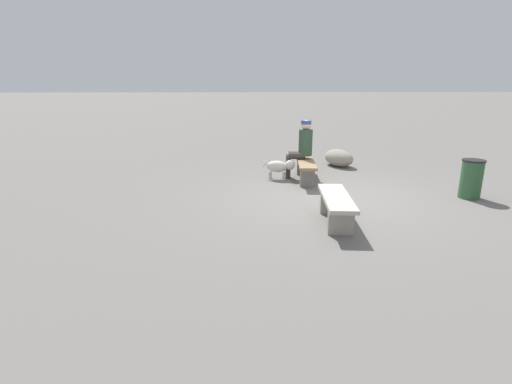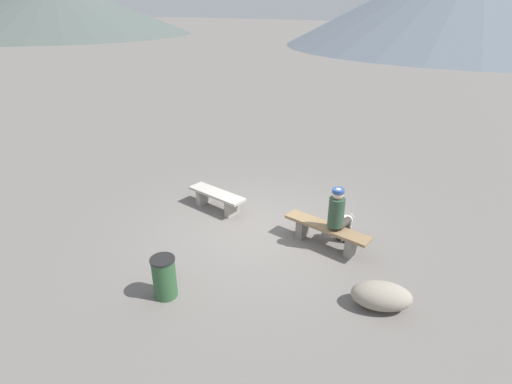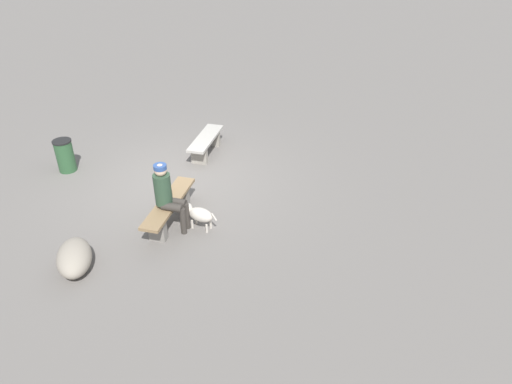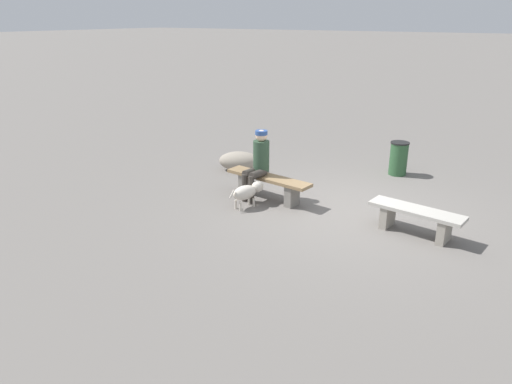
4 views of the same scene
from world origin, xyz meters
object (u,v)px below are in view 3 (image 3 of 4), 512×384
object	(u,v)px
bench_left	(206,142)
seated_person	(167,193)
bench_right	(169,208)
dog	(197,214)
trash_bin	(65,156)
boulder	(74,258)

from	to	relation	value
bench_left	seated_person	xyz separation A→B (m)	(3.05, -0.00, 0.48)
bench_right	dog	size ratio (longest dim) A/B	2.53
bench_right	seated_person	world-z (taller)	seated_person
bench_right	trash_bin	bearing A→B (deg)	-113.03
bench_right	trash_bin	world-z (taller)	trash_bin
dog	boulder	xyz separation A→B (m)	(1.40, -1.77, -0.09)
boulder	dog	bearing A→B (deg)	128.50
trash_bin	boulder	bearing A→B (deg)	28.41
bench_left	seated_person	distance (m)	3.09
dog	trash_bin	distance (m)	3.89
bench_right	boulder	size ratio (longest dim) A/B	1.90
trash_bin	seated_person	bearing A→B (deg)	58.22
boulder	bench_right	bearing A→B (deg)	141.46
dog	seated_person	bearing A→B (deg)	28.03
bench_right	seated_person	size ratio (longest dim) A/B	1.37
dog	bench_left	bearing A→B (deg)	-62.01
bench_right	dog	distance (m)	0.58
bench_right	trash_bin	xyz separation A→B (m)	(-1.65, -2.91, 0.05)
bench_left	bench_right	bearing A→B (deg)	5.31
trash_bin	bench_right	bearing A→B (deg)	60.44
trash_bin	bench_left	bearing A→B (deg)	112.23
seated_person	boulder	size ratio (longest dim) A/B	1.38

